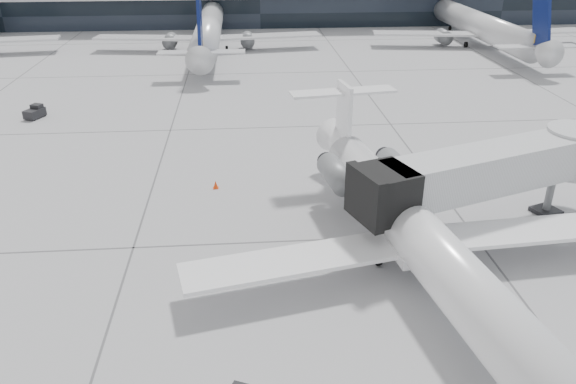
{
  "coord_description": "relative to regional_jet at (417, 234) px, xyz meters",
  "views": [
    {
      "loc": [
        -3.42,
        -28.11,
        16.91
      ],
      "look_at": [
        -1.0,
        1.22,
        2.6
      ],
      "focal_mm": 35.0,
      "sensor_mm": 36.0,
      "label": 1
    }
  ],
  "objects": [
    {
      "name": "ground",
      "position": [
        -5.24,
        3.77,
        -2.4
      ],
      "size": [
        220.0,
        220.0,
        0.0
      ],
      "primitive_type": "plane",
      "color": "gray",
      "rests_on": "ground"
    },
    {
      "name": "bg_jet_center",
      "position": [
        -13.24,
        58.77,
        -2.4
      ],
      "size": [
        32.0,
        40.0,
        9.6
      ],
      "primitive_type": null,
      "color": "silver",
      "rests_on": "ground"
    },
    {
      "name": "bg_jet_right",
      "position": [
        26.76,
        58.77,
        -2.4
      ],
      "size": [
        32.0,
        40.0,
        9.6
      ],
      "primitive_type": null,
      "color": "silver",
      "rests_on": "ground"
    },
    {
      "name": "regional_jet",
      "position": [
        0.0,
        0.0,
        0.0
      ],
      "size": [
        24.35,
        30.38,
        7.02
      ],
      "rotation": [
        0.0,
        0.0,
        0.15
      ],
      "color": "white",
      "rests_on": "ground"
    },
    {
      "name": "jet_bridge",
      "position": [
        6.01,
        4.36,
        1.58
      ],
      "size": [
        16.58,
        8.38,
        5.46
      ],
      "rotation": [
        0.0,
        0.0,
        0.34
      ],
      "color": "#BBBCC0",
      "rests_on": "ground"
    },
    {
      "name": "traffic_cone",
      "position": [
        -10.79,
        11.36,
        -2.13
      ],
      "size": [
        0.41,
        0.41,
        0.57
      ],
      "rotation": [
        0.0,
        0.0,
        -0.08
      ],
      "color": "#F93F0D",
      "rests_on": "ground"
    },
    {
      "name": "far_tug",
      "position": [
        -28.31,
        28.34,
        -1.85
      ],
      "size": [
        1.8,
        2.21,
        1.22
      ],
      "rotation": [
        0.0,
        0.0,
        -0.4
      ],
      "color": "black",
      "rests_on": "ground"
    }
  ]
}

